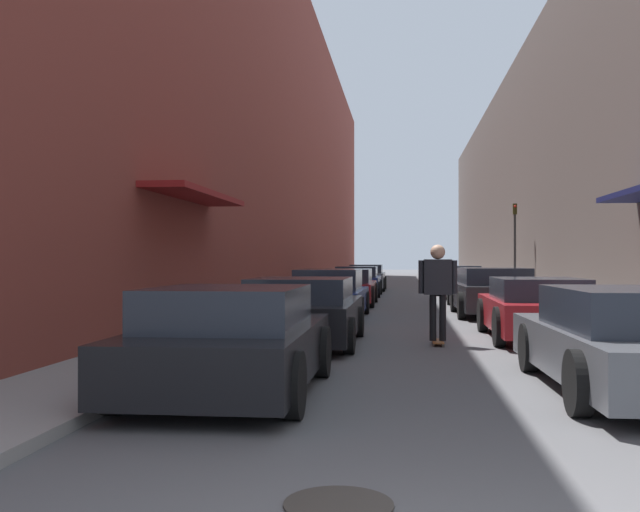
% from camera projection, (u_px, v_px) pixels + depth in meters
% --- Properties ---
extents(ground, '(146.97, 146.97, 0.00)m').
position_uv_depth(ground, '(410.00, 296.00, 29.44)').
color(ground, '#515154').
extents(curb_strip_left, '(1.80, 66.80, 0.12)m').
position_uv_depth(curb_strip_left, '(328.00, 288.00, 36.56)').
color(curb_strip_left, gray).
rests_on(curb_strip_left, ground).
extents(curb_strip_right, '(1.80, 66.80, 0.12)m').
position_uv_depth(curb_strip_right, '(492.00, 289.00, 35.60)').
color(curb_strip_right, gray).
rests_on(curb_strip_right, ground).
extents(building_row_left, '(4.90, 66.80, 15.00)m').
position_uv_depth(building_row_left, '(272.00, 144.00, 36.92)').
color(building_row_left, brown).
rests_on(building_row_left, ground).
extents(building_row_right, '(4.90, 66.80, 11.15)m').
position_uv_depth(building_row_right, '(552.00, 178.00, 35.28)').
color(building_row_right, '#564C47').
rests_on(building_row_right, ground).
extents(parked_car_left_0, '(2.00, 4.02, 1.24)m').
position_uv_depth(parked_car_left_0, '(231.00, 342.00, 8.18)').
color(parked_car_left_0, black).
rests_on(parked_car_left_0, ground).
extents(parked_car_left_1, '(2.07, 4.22, 1.21)m').
position_uv_depth(parked_car_left_1, '(302.00, 312.00, 12.97)').
color(parked_car_left_1, black).
rests_on(parked_car_left_1, ground).
extents(parked_car_left_2, '(1.93, 4.48, 1.29)m').
position_uv_depth(parked_car_left_2, '(330.00, 295.00, 18.68)').
color(parked_car_left_2, navy).
rests_on(parked_car_left_2, ground).
extents(parked_car_left_3, '(1.93, 4.72, 1.22)m').
position_uv_depth(parked_car_left_3, '(347.00, 287.00, 24.07)').
color(parked_car_left_3, maroon).
rests_on(parked_car_left_3, ground).
extents(parked_car_left_4, '(2.00, 4.12, 1.24)m').
position_uv_depth(parked_car_left_4, '(357.00, 282.00, 29.72)').
color(parked_car_left_4, navy).
rests_on(parked_car_left_4, ground).
extents(parked_car_left_5, '(1.87, 4.14, 1.27)m').
position_uv_depth(parked_car_left_5, '(367.00, 278.00, 35.08)').
color(parked_car_left_5, gray).
rests_on(parked_car_left_5, ground).
extents(parked_car_right_0, '(1.86, 4.58, 1.22)m').
position_uv_depth(parked_car_right_0, '(625.00, 342.00, 8.25)').
color(parked_car_right_0, '#515459').
rests_on(parked_car_right_0, ground).
extents(parked_car_right_1, '(1.92, 4.24, 1.19)m').
position_uv_depth(parked_car_right_1, '(536.00, 309.00, 13.73)').
color(parked_car_right_1, maroon).
rests_on(parked_car_right_1, ground).
extents(parked_car_right_2, '(2.08, 4.42, 1.31)m').
position_uv_depth(parked_car_right_2, '(493.00, 292.00, 19.44)').
color(parked_car_right_2, '#232326').
rests_on(parked_car_right_2, ground).
extents(parked_car_right_3, '(2.06, 4.65, 1.21)m').
position_uv_depth(parked_car_right_3, '(474.00, 286.00, 25.27)').
color(parked_car_right_3, '#232326').
rests_on(parked_car_right_3, ground).
extents(parked_car_right_4, '(2.05, 4.36, 1.26)m').
position_uv_depth(parked_car_right_4, '(458.00, 281.00, 31.01)').
color(parked_car_right_4, silver).
rests_on(parked_car_right_4, ground).
extents(skateboarder, '(0.70, 0.78, 1.81)m').
position_uv_depth(skateboarder, '(438.00, 283.00, 12.89)').
color(skateboarder, brown).
rests_on(skateboarder, ground).
extents(manhole_cover, '(0.70, 0.70, 0.02)m').
position_uv_depth(manhole_cover, '(339.00, 505.00, 4.48)').
color(manhole_cover, '#332D28').
rests_on(manhole_cover, ground).
extents(traffic_light, '(0.16, 0.22, 3.73)m').
position_uv_depth(traffic_light, '(515.00, 238.00, 29.60)').
color(traffic_light, '#2D2D2D').
rests_on(traffic_light, curb_strip_right).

